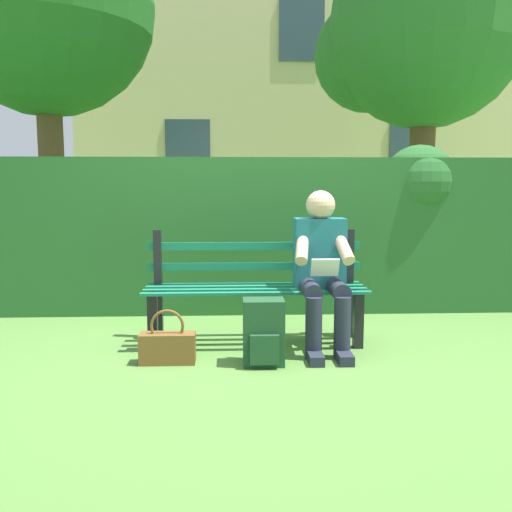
# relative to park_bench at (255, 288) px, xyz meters

# --- Properties ---
(ground) EXTENTS (60.00, 60.00, 0.00)m
(ground) POSITION_rel_park_bench_xyz_m (0.00, 0.06, -0.42)
(ground) COLOR #517F38
(park_bench) EXTENTS (1.68, 0.46, 0.86)m
(park_bench) POSITION_rel_park_bench_xyz_m (0.00, 0.00, 0.00)
(park_bench) COLOR black
(park_bench) RESTS_ON ground
(person_seated) EXTENTS (0.44, 0.73, 1.17)m
(person_seated) POSITION_rel_park_bench_xyz_m (-0.49, 0.16, 0.20)
(person_seated) COLOR #1E6672
(person_seated) RESTS_ON ground
(hedge_backdrop) EXTENTS (5.86, 0.87, 1.60)m
(hedge_backdrop) POSITION_rel_park_bench_xyz_m (0.08, -1.26, 0.35)
(hedge_backdrop) COLOR #265B28
(hedge_backdrop) RESTS_ON ground
(tree) EXTENTS (2.90, 2.76, 4.85)m
(tree) POSITION_rel_park_bench_xyz_m (2.64, -3.26, 2.97)
(tree) COLOR brown
(tree) RESTS_ON ground
(building_facade) EXTENTS (9.12, 2.93, 6.89)m
(building_facade) POSITION_rel_park_bench_xyz_m (-1.23, -8.60, 3.03)
(building_facade) COLOR beige
(building_facade) RESTS_ON ground
(backpack) EXTENTS (0.28, 0.27, 0.45)m
(backpack) POSITION_rel_park_bench_xyz_m (-0.03, 0.56, -0.20)
(backpack) COLOR #1E4728
(backpack) RESTS_ON ground
(handbag) EXTENTS (0.38, 0.14, 0.37)m
(handbag) POSITION_rel_park_bench_xyz_m (0.62, 0.51, -0.30)
(handbag) COLOR brown
(handbag) RESTS_ON ground
(tree_far) EXTENTS (2.87, 2.73, 4.74)m
(tree_far) POSITION_rel_park_bench_xyz_m (-2.42, -3.77, 2.88)
(tree_far) COLOR brown
(tree_far) RESTS_ON ground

